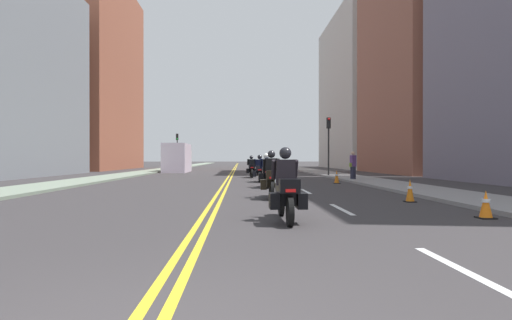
{
  "coord_description": "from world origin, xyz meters",
  "views": [
    {
      "loc": [
        0.76,
        -2.92,
        1.35
      ],
      "look_at": [
        1.53,
        17.54,
        1.28
      ],
      "focal_mm": 29.11,
      "sensor_mm": 36.0,
      "label": 1
    }
  ],
  "objects_px": {
    "parked_truck": "(178,159)",
    "traffic_light_near": "(329,135)",
    "traffic_cone_0": "(410,191)",
    "traffic_cone_1": "(486,205)",
    "motorcycle_2": "(266,173)",
    "motorcycle_3": "(260,171)",
    "motorcycle_0": "(286,191)",
    "traffic_light_far": "(177,145)",
    "motorcycle_4": "(251,168)",
    "motorcycle_1": "(272,179)",
    "pedestrian_1": "(353,166)",
    "traffic_cone_2": "(337,177)"
  },
  "relations": [
    {
      "from": "traffic_cone_1",
      "to": "parked_truck",
      "type": "bearing_deg",
      "value": 109.86
    },
    {
      "from": "motorcycle_2",
      "to": "motorcycle_3",
      "type": "xyz_separation_m",
      "value": [
        -0.09,
        4.6,
        -0.03
      ]
    },
    {
      "from": "motorcycle_2",
      "to": "traffic_cone_2",
      "type": "relative_size",
      "value": 2.93
    },
    {
      "from": "motorcycle_3",
      "to": "pedestrian_1",
      "type": "distance_m",
      "value": 5.76
    },
    {
      "from": "traffic_cone_1",
      "to": "traffic_cone_2",
      "type": "relative_size",
      "value": 0.87
    },
    {
      "from": "motorcycle_4",
      "to": "traffic_cone_0",
      "type": "xyz_separation_m",
      "value": [
        4.47,
        -16.52,
        -0.29
      ]
    },
    {
      "from": "traffic_light_near",
      "to": "pedestrian_1",
      "type": "xyz_separation_m",
      "value": [
        0.25,
        -5.74,
        -2.13
      ]
    },
    {
      "from": "motorcycle_3",
      "to": "motorcycle_4",
      "type": "height_order",
      "value": "motorcycle_4"
    },
    {
      "from": "motorcycle_1",
      "to": "motorcycle_4",
      "type": "bearing_deg",
      "value": 92.95
    },
    {
      "from": "traffic_light_far",
      "to": "pedestrian_1",
      "type": "height_order",
      "value": "traffic_light_far"
    },
    {
      "from": "traffic_light_far",
      "to": "motorcycle_2",
      "type": "bearing_deg",
      "value": -74.8
    },
    {
      "from": "motorcycle_4",
      "to": "traffic_cone_0",
      "type": "distance_m",
      "value": 17.11
    },
    {
      "from": "motorcycle_1",
      "to": "pedestrian_1",
      "type": "relative_size",
      "value": 1.23
    },
    {
      "from": "traffic_cone_1",
      "to": "motorcycle_0",
      "type": "bearing_deg",
      "value": -176.18
    },
    {
      "from": "traffic_cone_0",
      "to": "traffic_cone_2",
      "type": "bearing_deg",
      "value": 90.23
    },
    {
      "from": "traffic_light_near",
      "to": "traffic_light_far",
      "type": "height_order",
      "value": "traffic_light_far"
    },
    {
      "from": "traffic_light_near",
      "to": "traffic_light_far",
      "type": "xyz_separation_m",
      "value": [
        -14.58,
        22.72,
        0.06
      ]
    },
    {
      "from": "motorcycle_1",
      "to": "parked_truck",
      "type": "height_order",
      "value": "parked_truck"
    },
    {
      "from": "motorcycle_1",
      "to": "motorcycle_2",
      "type": "height_order",
      "value": "motorcycle_1"
    },
    {
      "from": "pedestrian_1",
      "to": "traffic_light_near",
      "type": "bearing_deg",
      "value": -123.58
    },
    {
      "from": "traffic_cone_1",
      "to": "motorcycle_1",
      "type": "bearing_deg",
      "value": 132.58
    },
    {
      "from": "motorcycle_0",
      "to": "traffic_cone_1",
      "type": "relative_size",
      "value": 3.42
    },
    {
      "from": "motorcycle_0",
      "to": "traffic_cone_0",
      "type": "bearing_deg",
      "value": 41.13
    },
    {
      "from": "parked_truck",
      "to": "traffic_light_near",
      "type": "bearing_deg",
      "value": -41.41
    },
    {
      "from": "motorcycle_0",
      "to": "motorcycle_3",
      "type": "distance_m",
      "value": 14.9
    },
    {
      "from": "motorcycle_1",
      "to": "traffic_cone_1",
      "type": "height_order",
      "value": "motorcycle_1"
    },
    {
      "from": "motorcycle_4",
      "to": "pedestrian_1",
      "type": "height_order",
      "value": "pedestrian_1"
    },
    {
      "from": "motorcycle_3",
      "to": "traffic_cone_1",
      "type": "bearing_deg",
      "value": -70.34
    },
    {
      "from": "traffic_cone_0",
      "to": "traffic_cone_1",
      "type": "relative_size",
      "value": 1.13
    },
    {
      "from": "motorcycle_0",
      "to": "traffic_cone_0",
      "type": "distance_m",
      "value": 5.76
    },
    {
      "from": "traffic_light_far",
      "to": "traffic_cone_2",
      "type": "bearing_deg",
      "value": -66.77
    },
    {
      "from": "parked_truck",
      "to": "motorcycle_1",
      "type": "bearing_deg",
      "value": -75.25
    },
    {
      "from": "motorcycle_4",
      "to": "motorcycle_0",
      "type": "bearing_deg",
      "value": -91.1
    },
    {
      "from": "traffic_cone_0",
      "to": "motorcycle_1",
      "type": "bearing_deg",
      "value": 162.4
    },
    {
      "from": "motorcycle_3",
      "to": "motorcycle_1",
      "type": "bearing_deg",
      "value": -87.48
    },
    {
      "from": "traffic_cone_0",
      "to": "traffic_light_far",
      "type": "relative_size",
      "value": 0.16
    },
    {
      "from": "motorcycle_0",
      "to": "traffic_light_far",
      "type": "xyz_separation_m",
      "value": [
        -9.02,
        44.34,
        2.46
      ]
    },
    {
      "from": "motorcycle_4",
      "to": "parked_truck",
      "type": "distance_m",
      "value": 14.39
    },
    {
      "from": "motorcycle_4",
      "to": "motorcycle_2",
      "type": "bearing_deg",
      "value": -89.24
    },
    {
      "from": "traffic_light_far",
      "to": "pedestrian_1",
      "type": "xyz_separation_m",
      "value": [
        14.83,
        -28.45,
        -2.2
      ]
    },
    {
      "from": "motorcycle_4",
      "to": "traffic_cone_0",
      "type": "relative_size",
      "value": 3.08
    },
    {
      "from": "traffic_light_near",
      "to": "parked_truck",
      "type": "distance_m",
      "value": 17.13
    },
    {
      "from": "motorcycle_4",
      "to": "parked_truck",
      "type": "xyz_separation_m",
      "value": [
        -7.03,
        12.55,
        0.62
      ]
    },
    {
      "from": "pedestrian_1",
      "to": "motorcycle_2",
      "type": "bearing_deg",
      "value": 8.95
    },
    {
      "from": "traffic_cone_2",
      "to": "pedestrian_1",
      "type": "bearing_deg",
      "value": 57.43
    },
    {
      "from": "motorcycle_2",
      "to": "motorcycle_3",
      "type": "bearing_deg",
      "value": 91.31
    },
    {
      "from": "traffic_light_near",
      "to": "pedestrian_1",
      "type": "bearing_deg",
      "value": -87.49
    },
    {
      "from": "motorcycle_3",
      "to": "traffic_light_near",
      "type": "xyz_separation_m",
      "value": [
        5.42,
        6.72,
        2.41
      ]
    },
    {
      "from": "traffic_cone_2",
      "to": "parked_truck",
      "type": "bearing_deg",
      "value": 120.51
    },
    {
      "from": "motorcycle_0",
      "to": "parked_truck",
      "type": "relative_size",
      "value": 0.33
    }
  ]
}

